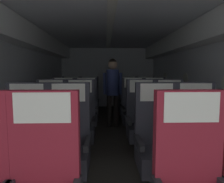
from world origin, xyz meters
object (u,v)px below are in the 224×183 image
Objects in this scene: seat_d_right_aisle at (155,110)px; seat_e_left_aisle at (89,103)px; seat_b_left_window at (26,145)px; seat_c_right_window at (142,122)px; seat_c_left_aisle at (80,122)px; seat_e_left_window at (71,103)px; seat_b_right_window at (157,143)px; seat_d_right_window at (133,110)px; flight_attendant at (113,86)px; seat_e_right_window at (128,103)px; seat_d_left_aisle at (86,110)px; seat_b_left_aisle at (68,144)px; seat_d_left_window at (63,110)px; seat_c_left_window at (51,122)px; seat_c_right_aisle at (170,121)px; seat_e_right_aisle at (146,103)px; seat_b_right_aisle at (197,142)px.

seat_e_left_aisle is (-1.44, 0.94, 0.00)m from seat_d_right_aisle.
seat_c_right_window is at bearing 33.32° from seat_b_left_window.
seat_c_left_aisle is 1.00× the size of seat_d_right_aisle.
seat_b_right_window is at bearing -63.22° from seat_e_left_window.
seat_d_right_window is 0.75m from flight_attendant.
seat_e_left_aisle and seat_e_right_window have the same top height.
seat_d_left_aisle and seat_e_left_window have the same top height.
seat_d_right_aisle is (1.43, 1.90, 0.00)m from seat_b_left_aisle.
seat_d_left_window is at bearing -115.34° from seat_e_left_aisle.
seat_d_right_window is at bearing -33.09° from seat_e_left_window.
seat_c_left_aisle is (0.46, 0.01, 0.00)m from seat_c_left_window.
seat_c_left_aisle and seat_d_left_window have the same top height.
seat_d_left_aisle and seat_d_right_aisle have the same top height.
seat_b_right_window is at bearing -0.26° from seat_b_left_aisle.
seat_c_left_window is at bearing -89.86° from seat_d_left_window.
seat_c_right_window is (0.98, 0.95, 0.00)m from seat_b_left_aisle.
seat_c_left_window and seat_d_left_window have the same top height.
seat_c_right_aisle is (1.90, 0.94, 0.00)m from seat_b_left_window.
seat_e_right_window is (-0.45, -0.00, 0.00)m from seat_e_right_aisle.
seat_e_right_aisle is at bearing 64.56° from seat_d_right_window.
seat_e_left_aisle is at bearing -0.39° from seat_e_left_window.
seat_e_left_window is (-0.47, 0.95, 0.00)m from seat_d_left_aisle.
seat_b_left_aisle is 0.95m from seat_c_left_aisle.
seat_d_right_window and seat_e_left_aisle have the same top height.
seat_d_right_window is (1.44, 0.01, 0.00)m from seat_d_left_window.
seat_b_right_window is at bearing -89.87° from seat_c_right_window.
seat_b_right_aisle is at bearing -52.69° from seat_d_left_aisle.
seat_e_left_window is 1.45m from seat_e_right_window.
seat_c_right_window is 1.00× the size of seat_d_right_window.
seat_e_right_window is (0.98, 0.96, 0.00)m from seat_d_left_aisle.
seat_d_left_window is (-1.89, 0.95, 0.00)m from seat_c_right_aisle.
seat_c_right_aisle is 1.69m from flight_attendant.
seat_b_right_window is 2.38m from seat_d_left_window.
seat_b_right_aisle and seat_e_right_window have the same top height.
seat_b_left_aisle is at bearing -127.01° from seat_d_right_aisle.
seat_c_right_aisle is at bearing 90.27° from seat_b_right_aisle.
seat_d_left_window is 1.88m from seat_d_right_aisle.
seat_b_left_window is 3.20m from seat_e_right_window.
seat_c_left_aisle is at bearing 179.85° from seat_c_right_window.
seat_d_left_window is at bearing 153.26° from seat_c_right_aisle.
seat_e_left_aisle is at bearing 90.33° from seat_c_left_aisle.
seat_d_right_aisle is 0.96m from seat_e_right_aisle.
seat_d_right_window is at bearing 115.12° from seat_c_right_aisle.
seat_d_right_aisle is 1.05m from seat_e_right_window.
seat_b_left_window is 1.00× the size of seat_c_left_aisle.
seat_b_right_aisle is at bearing -89.73° from seat_c_right_aisle.
seat_c_right_window is 1.05m from seat_d_right_aisle.
seat_d_left_window is 1.00× the size of seat_d_right_aisle.
seat_e_left_window is (-1.44, 0.94, 0.00)m from seat_d_right_window.
seat_e_left_aisle is (-0.00, 2.85, 0.00)m from seat_b_left_aisle.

